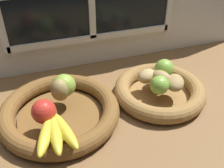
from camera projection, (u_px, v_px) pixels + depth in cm
name	position (u px, v px, depth cm)	size (l,w,h in cm)	color
ground_plane	(116.00, 108.00, 91.31)	(140.00, 90.00, 3.00)	brown
fruit_bowl_left	(60.00, 112.00, 83.62)	(37.50, 37.50, 5.31)	brown
fruit_bowl_right	(159.00, 91.00, 92.36)	(31.19, 31.19, 5.31)	olive
apple_red_front	(44.00, 111.00, 74.34)	(6.94, 6.94, 6.94)	red
apple_green_back	(64.00, 85.00, 84.03)	(7.28, 7.28, 7.28)	#8CAD3D
pear_brown	(60.00, 90.00, 82.06)	(5.60, 5.68, 7.25)	olive
banana_bunch_front	(55.00, 131.00, 70.93)	(12.27, 17.45, 3.18)	yellow
potato_oblong	(147.00, 76.00, 90.69)	(7.11, 5.26, 4.55)	tan
potato_large	(161.00, 78.00, 89.24)	(7.48, 4.92, 5.05)	#A38451
potato_back	(160.00, 71.00, 93.56)	(7.12, 5.78, 4.28)	tan
potato_small	(175.00, 83.00, 87.67)	(8.19, 5.86, 4.48)	#A38451
lime_near	(159.00, 85.00, 85.09)	(6.11, 6.11, 6.11)	#7AAD3D
lime_far	(164.00, 68.00, 92.75)	(6.54, 6.54, 6.54)	#7AAD3D
chili_pepper	(169.00, 87.00, 87.47)	(2.31, 2.31, 11.36)	red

